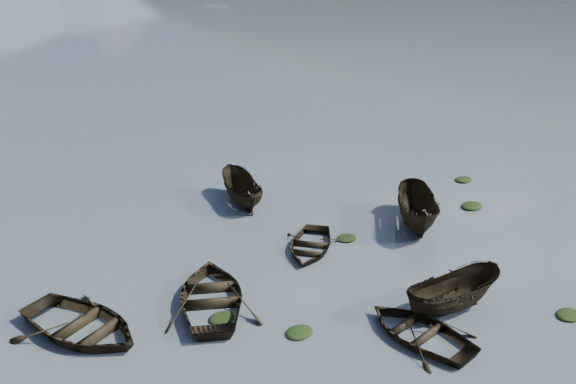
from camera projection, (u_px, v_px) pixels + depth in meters
ground_plane at (513, 353)px, 21.85m from camera, size 2400.00×2400.00×0.00m
rowboat_1 at (213, 303)px, 24.63m from camera, size 5.76×6.25×1.06m
rowboat_2 at (451, 308)px, 24.32m from camera, size 4.50×2.43×1.65m
rowboat_3 at (419, 337)px, 22.67m from camera, size 3.27×4.38×0.87m
rowboat_5 at (417, 224)px, 30.93m from camera, size 4.68×4.83×1.89m
rowboat_6 at (82, 333)px, 22.90m from camera, size 5.05×5.95×1.05m
rowboat_7 at (310, 249)px, 28.64m from camera, size 4.69×4.51×0.79m
rowboat_8 at (242, 202)px, 33.37m from camera, size 2.87×4.52×1.63m
weed_clump_1 at (421, 315)px, 23.92m from camera, size 1.02×0.81×0.22m
weed_clump_2 at (569, 316)px, 23.86m from camera, size 1.04×0.83×0.23m
weed_clump_3 at (347, 239)px, 29.54m from camera, size 0.96×0.81×0.21m
weed_clump_4 at (472, 207)px, 32.79m from camera, size 1.21×0.96×0.25m
weed_clump_5 at (221, 319)px, 23.68m from camera, size 0.99×0.80×0.21m
weed_clump_6 at (299, 333)px, 22.86m from camera, size 1.04×0.87×0.22m
weed_clump_7 at (463, 180)px, 36.08m from camera, size 1.07×0.86×0.23m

